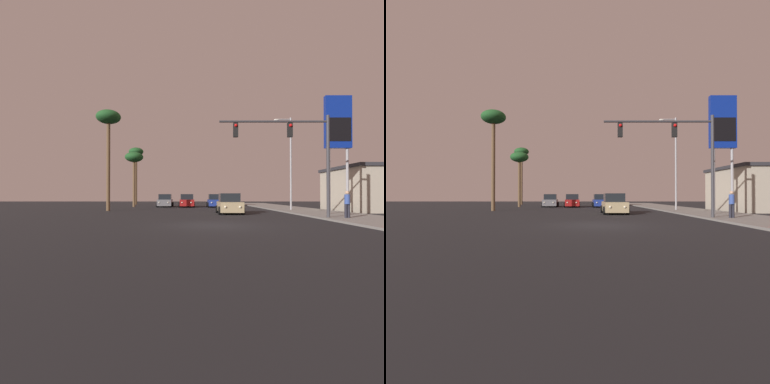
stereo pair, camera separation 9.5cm
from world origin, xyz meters
The scene contains 13 objects.
ground_plane centered at (0.00, 0.00, 0.00)m, with size 120.00×120.00×0.00m, color black.
sidewalk_right centered at (9.50, 10.00, 0.06)m, with size 5.00×60.00×0.12m.
car_blue centered at (1.83, 23.57, 0.76)m, with size 2.04×4.31×1.68m.
car_tan centered at (1.96, 9.65, 0.76)m, with size 2.04×4.32×1.68m.
car_grey centered at (-4.68, 24.21, 0.76)m, with size 2.04×4.32×1.68m.
car_red centered at (-1.81, 23.76, 0.76)m, with size 2.04×4.33×1.68m.
traffic_light_mast centered at (5.53, 3.77, 4.71)m, with size 7.01×0.36×6.50m.
street_lamp centered at (8.41, 14.02, 5.12)m, with size 1.74×0.24×9.00m.
gas_station_sign centered at (10.02, 7.60, 6.62)m, with size 2.00×0.42×9.00m.
pedestrian_on_sidewalk centered at (8.51, 3.38, 1.03)m, with size 0.34×0.32×1.67m.
palm_tree_far centered at (-10.36, 34.00, 8.17)m, with size 2.40×2.40×9.40m.
palm_tree_near centered at (-9.33, 14.00, 8.58)m, with size 2.40×2.40×9.87m.
palm_tree_mid centered at (-8.75, 24.00, 6.23)m, with size 2.40×2.40×7.22m.
Camera 1 is at (-1.14, -15.19, 1.51)m, focal length 28.00 mm.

